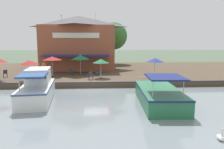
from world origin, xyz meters
TOP-DOWN VIEW (x-y plane):
  - ground_plane at (0.00, 0.00)m, footprint 220.00×220.00m
  - quay_deck at (-11.00, 0.00)m, footprint 22.00×56.00m
  - quay_edge_fender at (-0.10, 0.00)m, footprint 0.20×50.40m
  - waterfront_restaurant at (-13.26, -2.71)m, footprint 11.52×10.99m
  - patio_umbrella_near_quay_edge at (-3.21, 0.54)m, footprint 1.87×1.87m
  - patio_umbrella_mid_patio_right at (-4.69, -5.23)m, footprint 2.25×2.25m
  - patio_umbrella_by_entrance at (-5.70, -1.97)m, footprint 2.26×2.26m
  - patio_umbrella_back_row at (-2.36, 6.57)m, footprint 1.98×1.98m
  - patio_umbrella_mid_patio_left at (-2.06, -7.07)m, footprint 2.10×2.10m
  - cafe_chair_beside_entrance at (-5.43, -3.11)m, footprint 0.49×0.49m
  - cafe_chair_under_first_umbrella at (-4.82, 0.08)m, footprint 0.54×0.54m
  - cafe_chair_far_corner_seat at (-1.93, -0.59)m, footprint 0.53×0.53m
  - cafe_chair_mid_patio at (-4.44, -10.66)m, footprint 0.56×0.56m
  - person_at_quay_edge at (-5.60, -6.41)m, footprint 0.49×0.49m
  - motorboat_nearest_quay at (5.24, 4.81)m, footprint 8.18×3.18m
  - motorboat_outer_channel at (3.80, -4.65)m, footprint 7.38×2.92m
  - swan at (12.21, 5.97)m, footprint 0.62×0.37m
  - tree_downstream_bank at (-19.73, 2.96)m, footprint 5.41×5.15m

SIDE VIEW (x-z plane):
  - ground_plane at x=0.00m, z-range 0.00..0.00m
  - swan at x=12.21m, z-range -0.12..0.57m
  - quay_deck at x=-11.00m, z-range 0.00..0.60m
  - quay_edge_fender at x=-0.10m, z-range 0.60..0.70m
  - motorboat_nearest_quay at x=5.24m, z-range -0.44..1.90m
  - motorboat_outer_channel at x=3.80m, z-range -0.22..2.24m
  - cafe_chair_beside_entrance at x=-5.43m, z-range 0.65..1.50m
  - cafe_chair_under_first_umbrella at x=-4.82m, z-range 0.65..1.50m
  - cafe_chair_far_corner_seat at x=-1.93m, z-range 0.65..1.50m
  - cafe_chair_mid_patio at x=-4.44m, z-range 0.65..1.50m
  - person_at_quay_edge at x=-5.60m, z-range 0.82..2.54m
  - patio_umbrella_mid_patio_left at x=-2.06m, z-range 1.43..3.63m
  - patio_umbrella_near_quay_edge at x=-3.21m, z-range 1.43..3.63m
  - patio_umbrella_back_row at x=-2.36m, z-range 1.51..3.86m
  - patio_umbrella_mid_patio_right at x=-4.69m, z-range 1.56..3.98m
  - patio_umbrella_by_entrance at x=-5.70m, z-range 1.55..4.09m
  - waterfront_restaurant at x=-13.26m, z-range 0.46..8.97m
  - tree_downstream_bank at x=-19.73m, z-range 1.79..9.60m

